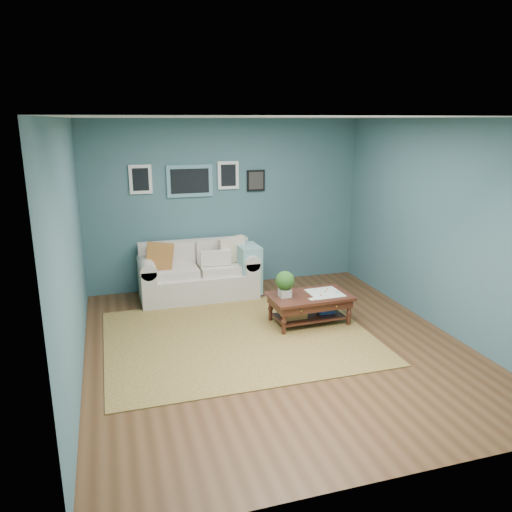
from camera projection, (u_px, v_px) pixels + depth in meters
name	position (u px, v px, depth m)	size (l,w,h in m)	color
room_shell	(274.00, 236.00, 5.82)	(5.00, 5.02, 2.70)	brown
area_rug	(239.00, 337.00, 6.35)	(3.30, 2.64, 0.01)	brown
loveseat	(203.00, 272.00, 7.75)	(1.83, 0.83, 0.94)	beige
coffee_table	(305.00, 300.00, 6.69)	(1.10, 0.67, 0.76)	#36120F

